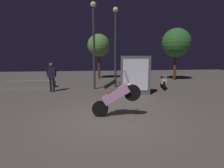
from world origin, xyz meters
name	(u,v)px	position (x,y,z in m)	size (l,w,h in m)	color
ground_plane	(109,118)	(0.00, 0.00, 0.00)	(40.00, 40.00, 0.00)	#605951
motorcycle_pink_foreground	(116,96)	(0.24, 0.12, 0.74)	(1.65, 0.49, 1.63)	black
motorcycle_white_parked_left	(163,82)	(4.13, 5.12, 0.44)	(0.54, 1.63, 1.11)	black
person_rider_beside	(52,75)	(-2.79, 5.00, 1.02)	(0.67, 0.30, 1.71)	black
streetlamp_near	(94,35)	(-0.27, 5.49, 3.34)	(0.36, 0.36, 5.29)	#38383D
streetlamp_far	(115,38)	(1.18, 6.21, 3.30)	(0.36, 0.36, 5.23)	#38383D
tree_left_bg	(176,43)	(6.93, 9.04, 3.23)	(2.45, 2.45, 4.48)	#4C331E
tree_center_bg	(99,46)	(0.37, 10.91, 3.05)	(2.06, 2.06, 4.11)	#4C331E
kiosk_billboard	(135,75)	(1.89, 3.70, 1.05)	(1.67, 0.81, 2.10)	#595960
planter_wall_low	(31,84)	(-4.49, 6.74, 0.23)	(3.11, 0.50, 0.45)	gray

